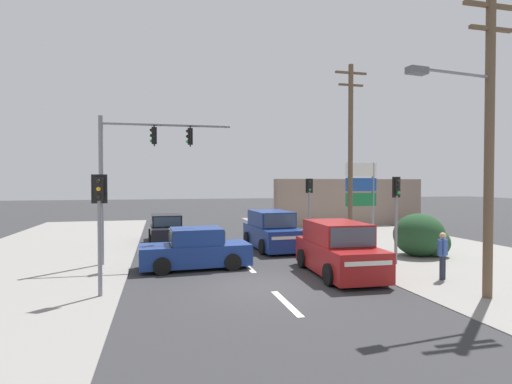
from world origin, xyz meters
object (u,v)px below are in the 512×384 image
sedan_crossing_left (166,230)px  suv_oncoming_near (272,231)px  utility_pole_midground_right (350,150)px  sedan_receding_far (195,250)px  traffic_signal_mast (135,162)px  pedestal_signal_left_kerb (100,214)px  pedestal_signal_far_median (309,198)px  shopping_plaza_sign (361,188)px  suv_oncoming_mid (338,250)px  pedestrian_at_kerb (443,253)px  utility_pole_foreground_right (486,133)px  pedestal_signal_right_kerb (396,205)px

sedan_crossing_left → suv_oncoming_near: 6.13m
utility_pole_midground_right → sedan_receding_far: bearing=-154.2°
traffic_signal_mast → sedan_crossing_left: traffic_signal_mast is taller
pedestal_signal_left_kerb → sedan_crossing_left: bearing=78.7°
traffic_signal_mast → pedestal_signal_far_median: 10.80m
shopping_plaza_sign → suv_oncoming_mid: size_ratio=1.00×
shopping_plaza_sign → pedestrian_at_kerb: size_ratio=2.82×
traffic_signal_mast → shopping_plaza_sign: size_ratio=1.30×
shopping_plaza_sign → sedan_receding_far: shopping_plaza_sign is taller
suv_oncoming_near → pedestrian_at_kerb: size_ratio=2.83×
pedestal_signal_far_median → suv_oncoming_mid: bearing=-104.5°
suv_oncoming_mid → utility_pole_foreground_right: bearing=-54.3°
utility_pole_midground_right → shopping_plaza_sign: size_ratio=2.10×
pedestal_signal_right_kerb → sedan_crossing_left: (-8.97, 8.24, -1.71)m
pedestal_signal_left_kerb → suv_oncoming_mid: size_ratio=0.77×
sedan_receding_far → shopping_plaza_sign: bearing=34.2°
utility_pole_foreground_right → traffic_signal_mast: 12.46m
sedan_crossing_left → sedan_receding_far: size_ratio=1.00×
pedestal_signal_left_kerb → pedestrian_at_kerb: (11.04, -0.65, -1.49)m
utility_pole_foreground_right → pedestal_signal_right_kerb: 5.42m
utility_pole_midground_right → sedan_crossing_left: (-9.67, 2.87, -4.37)m
utility_pole_foreground_right → suv_oncoming_mid: size_ratio=1.90×
pedestal_signal_left_kerb → pedestrian_at_kerb: size_ratio=2.18×
pedestal_signal_left_kerb → shopping_plaza_sign: 17.87m
shopping_plaza_sign → sedan_crossing_left: shopping_plaza_sign is taller
pedestal_signal_left_kerb → sedan_crossing_left: (2.06, 10.33, -1.71)m
suv_oncoming_near → sedan_receding_far: suv_oncoming_near is taller
shopping_plaza_sign → sedan_receding_far: 13.68m
suv_oncoming_mid → pedestal_signal_right_kerb: bearing=19.7°
pedestal_signal_left_kerb → sedan_crossing_left: pedestal_signal_left_kerb is taller
utility_pole_midground_right → pedestal_signal_left_kerb: 14.15m
sedan_crossing_left → suv_oncoming_mid: size_ratio=0.93×
pedestrian_at_kerb → shopping_plaza_sign: bearing=74.7°
sedan_crossing_left → sedan_receding_far: (0.97, -7.06, 0.00)m
traffic_signal_mast → pedestal_signal_right_kerb: 10.77m
utility_pole_foreground_right → pedestrian_at_kerb: bearing=80.4°
traffic_signal_mast → pedestal_signal_right_kerb: bearing=-14.0°
utility_pole_foreground_right → utility_pole_midground_right: bearing=84.2°
pedestal_signal_far_median → shopping_plaza_sign: (4.01, 1.27, 0.57)m
pedestal_signal_right_kerb → suv_oncoming_near: 6.39m
pedestal_signal_right_kerb → shopping_plaza_sign: bearing=70.2°
pedestal_signal_far_median → traffic_signal_mast: bearing=-152.6°
traffic_signal_mast → sedan_crossing_left: (1.34, 5.66, -3.44)m
utility_pole_foreground_right → sedan_receding_far: utility_pole_foreground_right is taller
utility_pole_midground_right → pedestrian_at_kerb: (-0.68, -8.11, -4.15)m
utility_pole_foreground_right → pedestal_signal_right_kerb: bearing=85.9°
pedestal_signal_left_kerb → utility_pole_foreground_right: bearing=-14.7°
utility_pole_midground_right → traffic_signal_mast: (-11.01, -2.79, -0.93)m
traffic_signal_mast → pedestal_signal_far_median: size_ratio=1.69×
utility_pole_foreground_right → sedan_receding_far: bearing=141.6°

